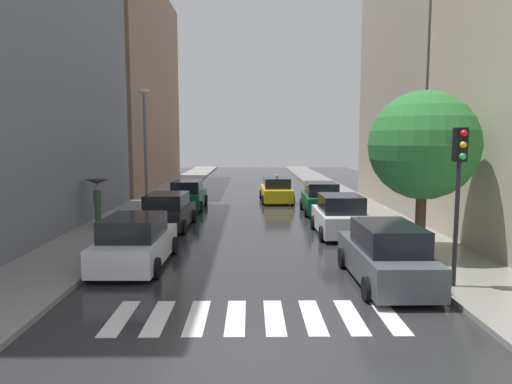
{
  "coord_description": "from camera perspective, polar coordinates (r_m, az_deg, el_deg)",
  "views": [
    {
      "loc": [
        -0.1,
        -8.49,
        4.15
      ],
      "look_at": [
        0.25,
        20.65,
        0.83
      ],
      "focal_mm": 32.64,
      "sensor_mm": 36.0,
      "label": 1
    }
  ],
  "objects": [
    {
      "name": "parked_car_left_nearest",
      "position": [
        15.79,
        -14.55,
        -6.0
      ],
      "size": [
        2.21,
        4.53,
        1.68
      ],
      "rotation": [
        0.0,
        0.0,
        1.55
      ],
      "color": "silver",
      "rests_on": "ground"
    },
    {
      "name": "parked_car_right_nearest",
      "position": [
        14.02,
        15.63,
        -7.48
      ],
      "size": [
        2.04,
        4.77,
        1.76
      ],
      "rotation": [
        0.0,
        0.0,
        1.58
      ],
      "color": "#474C51",
      "rests_on": "ground"
    },
    {
      "name": "traffic_light_right_corner",
      "position": [
        13.49,
        23.64,
        2.3
      ],
      "size": [
        0.3,
        0.42,
        4.3
      ],
      "color": "black",
      "rests_on": "sidewalk_right"
    },
    {
      "name": "lamp_post_left",
      "position": [
        24.89,
        -13.41,
        5.89
      ],
      "size": [
        0.6,
        0.28,
        6.57
      ],
      "color": "#595B60",
      "rests_on": "sidewalk_left"
    },
    {
      "name": "ground_plane",
      "position": [
        32.76,
        -0.51,
        -0.81
      ],
      "size": [
        28.0,
        72.0,
        0.04
      ],
      "primitive_type": "cube",
      "color": "#27272A"
    },
    {
      "name": "building_left_mid",
      "position": [
        43.37,
        -15.62,
        12.43
      ],
      "size": [
        6.0,
        20.81,
        17.61
      ],
      "primitive_type": "cube",
      "color": "#8C6B56",
      "rests_on": "ground"
    },
    {
      "name": "taxi_midroad",
      "position": [
        30.85,
        2.5,
        0.2
      ],
      "size": [
        2.17,
        4.66,
        1.81
      ],
      "rotation": [
        0.0,
        0.0,
        1.6
      ],
      "color": "yellow",
      "rests_on": "ground"
    },
    {
      "name": "street_tree_right",
      "position": [
        17.1,
        19.83,
        5.37
      ],
      "size": [
        3.76,
        3.76,
        5.67
      ],
      "color": "#513823",
      "rests_on": "sidewalk_right"
    },
    {
      "name": "building_right_mid",
      "position": [
        30.92,
        21.36,
        17.18
      ],
      "size": [
        6.0,
        12.98,
        20.21
      ],
      "primitive_type": "cube",
      "color": "#9E9384",
      "rests_on": "ground"
    },
    {
      "name": "parked_car_right_third",
      "position": [
        26.28,
        7.95,
        -0.85
      ],
      "size": [
        2.14,
        4.13,
        1.76
      ],
      "rotation": [
        0.0,
        0.0,
        1.55
      ],
      "color": "#0C4C2D",
      "rests_on": "ground"
    },
    {
      "name": "parked_car_right_second",
      "position": [
        20.43,
        10.26,
        -2.97
      ],
      "size": [
        2.14,
        4.03,
        1.77
      ],
      "rotation": [
        0.0,
        0.0,
        1.57
      ],
      "color": "silver",
      "rests_on": "ground"
    },
    {
      "name": "sidewalk_left",
      "position": [
        33.37,
        -11.75,
        -0.65
      ],
      "size": [
        3.0,
        72.0,
        0.15
      ],
      "primitive_type": "cube",
      "color": "gray",
      "rests_on": "ground"
    },
    {
      "name": "sidewalk_right",
      "position": [
        33.41,
        10.71,
        -0.62
      ],
      "size": [
        3.0,
        72.0,
        0.15
      ],
      "primitive_type": "cube",
      "color": "gray",
      "rests_on": "ground"
    },
    {
      "name": "crosswalk_stripes",
      "position": [
        11.25,
        -0.12,
        -15.09
      ],
      "size": [
        6.75,
        2.2,
        0.01
      ],
      "color": "silver",
      "rests_on": "ground"
    },
    {
      "name": "pedestrian_foreground",
      "position": [
        23.05,
        -18.88,
        0.02
      ],
      "size": [
        1.03,
        1.03,
        2.11
      ],
      "rotation": [
        0.0,
        0.0,
        3.25
      ],
      "color": "#38513D",
      "rests_on": "sidewalk_left"
    },
    {
      "name": "parked_car_left_second",
      "position": [
        22.1,
        -10.77,
        -2.39
      ],
      "size": [
        2.28,
        4.45,
        1.65
      ],
      "rotation": [
        0.0,
        0.0,
        1.54
      ],
      "color": "black",
      "rests_on": "ground"
    },
    {
      "name": "parked_car_left_third",
      "position": [
        28.14,
        -8.36,
        -0.41
      ],
      "size": [
        2.05,
        4.41,
        1.7
      ],
      "rotation": [
        0.0,
        0.0,
        1.57
      ],
      "color": "#0C4C2D",
      "rests_on": "ground"
    }
  ]
}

